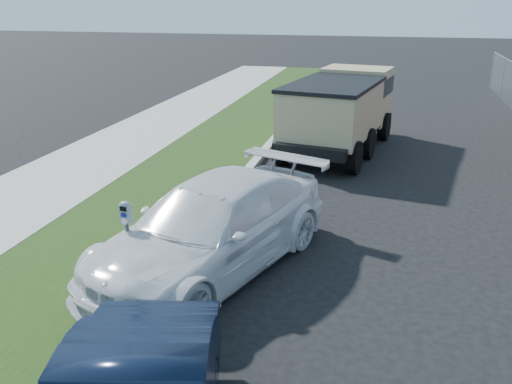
# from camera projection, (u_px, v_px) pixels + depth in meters

# --- Properties ---
(ground) EXTENTS (120.00, 120.00, 0.00)m
(ground) POSITION_uv_depth(u_px,v_px,m) (321.00, 272.00, 9.29)
(ground) COLOR black
(ground) RESTS_ON ground
(streetside) EXTENTS (6.12, 50.00, 0.15)m
(streetside) POSITION_uv_depth(u_px,v_px,m) (89.00, 201.00, 12.33)
(streetside) COLOR gray
(streetside) RESTS_ON ground
(parking_meter) EXTENTS (0.20, 0.15, 1.34)m
(parking_meter) POSITION_uv_depth(u_px,v_px,m) (127.00, 223.00, 8.53)
(parking_meter) COLOR #3F4247
(parking_meter) RESTS_ON ground
(white_wagon) EXTENTS (3.80, 5.67, 1.52)m
(white_wagon) POSITION_uv_depth(u_px,v_px,m) (215.00, 226.00, 9.28)
(white_wagon) COLOR white
(white_wagon) RESTS_ON ground
(dump_truck) EXTENTS (3.16, 6.10, 2.28)m
(dump_truck) POSITION_uv_depth(u_px,v_px,m) (341.00, 108.00, 16.44)
(dump_truck) COLOR black
(dump_truck) RESTS_ON ground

